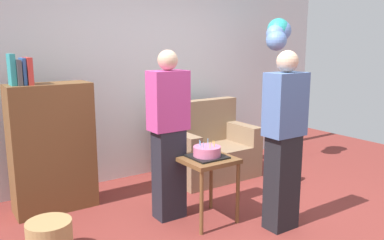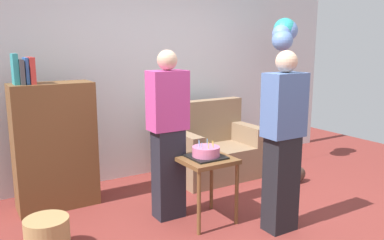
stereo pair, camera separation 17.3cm
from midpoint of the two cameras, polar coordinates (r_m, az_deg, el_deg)
name	(u,v)px [view 2 (the right image)]	position (r m, az deg, el deg)	size (l,w,h in m)	color
ground_plane	(248,232)	(3.80, 9.45, -15.59)	(8.00, 8.00, 0.00)	maroon
wall_back	(148,70)	(5.13, -5.31, 7.19)	(6.00, 0.10, 2.70)	silver
couch	(213,150)	(5.09, 4.01, -4.36)	(1.10, 0.70, 0.96)	#8C7054
bookshelf	(54,144)	(4.28, -18.09, -3.36)	(0.80, 0.36, 1.59)	brown
side_table	(206,168)	(3.78, 3.32, -6.85)	(0.48, 0.48, 0.63)	brown
birthday_cake	(206,152)	(3.73, 3.34, -4.68)	(0.32, 0.32, 0.17)	black
person_blowing_candles	(168,134)	(3.79, -2.15, -2.09)	(0.36, 0.22, 1.63)	#23232D
person_holding_cake	(283,142)	(3.62, 14.24, -3.04)	(0.36, 0.22, 1.63)	black
wicker_basket	(47,236)	(3.53, -18.70, -15.48)	(0.36, 0.36, 0.30)	#A88451
handbag	(296,175)	(5.09, 15.70, -7.59)	(0.28, 0.14, 0.20)	#473328
balloon_bunch	(284,33)	(5.48, 14.00, 12.01)	(0.41, 0.36, 2.01)	silver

